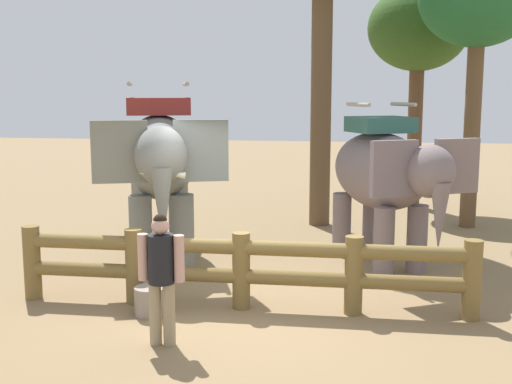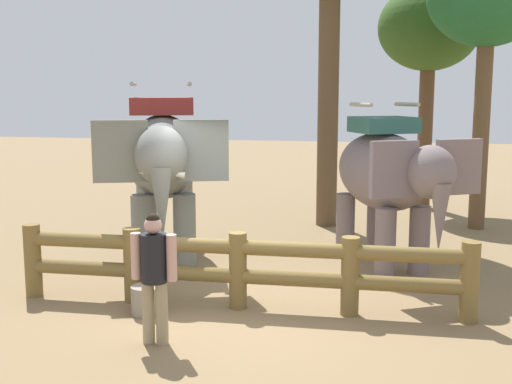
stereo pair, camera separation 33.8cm
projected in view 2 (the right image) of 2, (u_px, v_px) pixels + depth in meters
The scene contains 8 objects.
ground_plane at pixel (235, 312), 8.62m from camera, with size 60.00×60.00×0.00m, color olive.
log_fence at pixel (238, 265), 8.71m from camera, with size 6.25×0.29×1.05m.
elephant_near_left at pixel (163, 161), 11.10m from camera, with size 2.50×3.68×3.08m.
elephant_center at pixel (388, 176), 10.64m from camera, with size 2.54×3.21×2.74m.
tourist_woman_in_black at pixel (154, 269), 7.43m from camera, with size 0.55×0.30×1.55m.
tree_far_left at pixel (488, 0), 13.18m from camera, with size 2.47×2.47×5.92m.
tree_far_right at pixel (429, 31), 15.78m from camera, with size 2.49×2.49×5.53m.
feed_bucket at pixel (147, 300), 8.55m from camera, with size 0.42×0.42×0.38m.
Camera 2 is at (1.82, -8.07, 2.92)m, focal length 45.32 mm.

